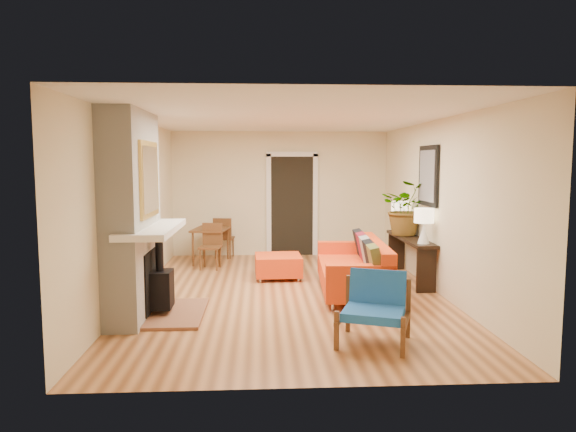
% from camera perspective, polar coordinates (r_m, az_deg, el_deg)
% --- Properties ---
extents(room_shell, '(6.50, 6.50, 6.50)m').
position_cam_1_polar(room_shell, '(10.24, 2.63, 1.94)').
color(room_shell, '#C9844D').
rests_on(room_shell, ground).
extents(fireplace, '(1.09, 1.68, 2.60)m').
position_cam_1_polar(fireplace, '(6.76, -16.63, -0.40)').
color(fireplace, white).
rests_on(fireplace, ground).
extents(sofa, '(1.06, 2.22, 0.85)m').
position_cam_1_polar(sofa, '(7.87, 7.71, -5.70)').
color(sofa, silver).
rests_on(sofa, ground).
extents(ottoman, '(0.79, 0.79, 0.39)m').
position_cam_1_polar(ottoman, '(8.77, -1.09, -5.43)').
color(ottoman, silver).
rests_on(ottoman, ground).
extents(blue_chair, '(0.94, 0.92, 0.76)m').
position_cam_1_polar(blue_chair, '(5.79, 9.67, -9.61)').
color(blue_chair, brown).
rests_on(blue_chair, ground).
extents(dining_table, '(0.81, 1.58, 0.83)m').
position_cam_1_polar(dining_table, '(10.12, -8.20, -2.12)').
color(dining_table, brown).
rests_on(dining_table, ground).
extents(console_table, '(0.34, 1.85, 0.72)m').
position_cam_1_polar(console_table, '(8.78, 13.43, -3.25)').
color(console_table, black).
rests_on(console_table, ground).
extents(lamp_near, '(0.30, 0.30, 0.54)m').
position_cam_1_polar(lamp_near, '(8.08, 14.87, -0.61)').
color(lamp_near, white).
rests_on(lamp_near, console_table).
extents(lamp_far, '(0.30, 0.30, 0.54)m').
position_cam_1_polar(lamp_far, '(9.38, 12.30, 0.35)').
color(lamp_far, white).
rests_on(lamp_far, console_table).
extents(houseplant, '(0.99, 0.91, 0.93)m').
position_cam_1_polar(houseplant, '(8.92, 13.05, 0.88)').
color(houseplant, '#1E5919').
rests_on(houseplant, console_table).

